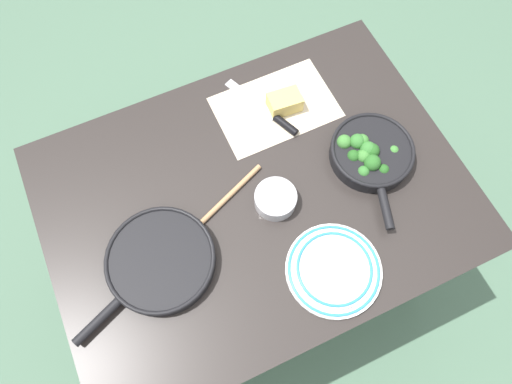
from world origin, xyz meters
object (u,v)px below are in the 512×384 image
skillet_broccoli (370,153)px  prep_bowl_steel (275,199)px  dinner_plate_stack (334,270)px  cheese_block (285,102)px  skillet_eggs (160,261)px  grater_knife (271,115)px  wooden_spoon (203,221)px

skillet_broccoli → prep_bowl_steel: (0.31, 0.01, -0.01)m
dinner_plate_stack → prep_bowl_steel: 0.25m
cheese_block → prep_bowl_steel: 0.32m
skillet_eggs → dinner_plate_stack: 0.46m
grater_knife → dinner_plate_stack: dinner_plate_stack is taller
prep_bowl_steel → grater_knife: bearing=-113.1°
skillet_broccoli → prep_bowl_steel: size_ratio=2.96×
skillet_eggs → dinner_plate_stack: size_ratio=1.61×
skillet_broccoli → cheese_block: bearing=-132.4°
skillet_broccoli → dinner_plate_stack: bearing=-26.8°
cheese_block → dinner_plate_stack: size_ratio=0.40×
grater_knife → prep_bowl_steel: (0.11, 0.26, 0.01)m
skillet_broccoli → dinner_plate_stack: 0.36m
prep_bowl_steel → cheese_block: bearing=-120.6°
skillet_broccoli → skillet_eggs: 0.67m
skillet_broccoli → cheese_block: size_ratio=3.39×
skillet_broccoli → cheese_block: 0.30m
prep_bowl_steel → skillet_broccoli: bearing=-177.9°
grater_knife → cheese_block: cheese_block is taller
cheese_block → prep_bowl_steel: cheese_block is taller
skillet_broccoli → grater_knife: (0.20, -0.25, -0.02)m
grater_knife → cheese_block: size_ratio=2.62×
prep_bowl_steel → skillet_eggs: bearing=5.0°
skillet_broccoli → skillet_eggs: bearing=-68.1°
dinner_plate_stack → prep_bowl_steel: (0.06, -0.24, 0.01)m
dinner_plate_stack → skillet_broccoli: bearing=-135.0°
cheese_block → skillet_eggs: bearing=30.6°
grater_knife → skillet_broccoli: bearing=-164.9°
skillet_broccoli → wooden_spoon: bearing=-73.8°
skillet_broccoli → skillet_eggs: size_ratio=0.85×
skillet_broccoli → grater_knife: 0.32m
skillet_eggs → prep_bowl_steel: 0.36m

